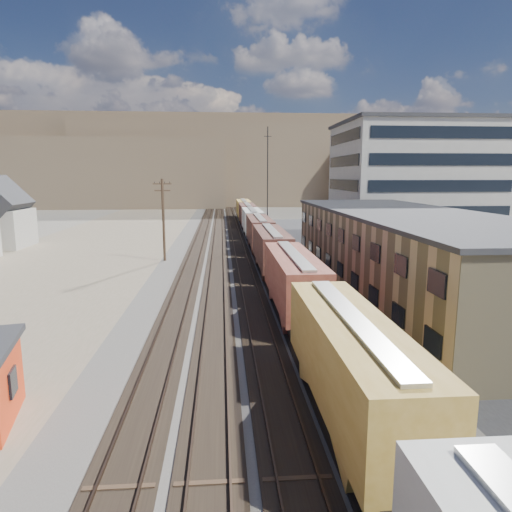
{
  "coord_description": "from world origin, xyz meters",
  "views": [
    {
      "loc": [
        -1.47,
        -13.88,
        10.35
      ],
      "look_at": [
        1.68,
        27.71,
        3.0
      ],
      "focal_mm": 32.0,
      "sensor_mm": 36.0,
      "label": 1
    }
  ],
  "objects": [
    {
      "name": "ground",
      "position": [
        0.0,
        0.0,
        0.0
      ],
      "size": [
        300.0,
        300.0,
        0.0
      ],
      "primitive_type": "plane",
      "color": "#6B6356",
      "rests_on": "ground"
    },
    {
      "name": "ballast_bed",
      "position": [
        0.0,
        50.0,
        0.03
      ],
      "size": [
        18.0,
        200.0,
        0.06
      ],
      "primitive_type": "cube",
      "color": "#4C4742",
      "rests_on": "ground"
    },
    {
      "name": "dirt_yard",
      "position": [
        -20.0,
        40.0,
        0.01
      ],
      "size": [
        24.0,
        180.0,
        0.03
      ],
      "primitive_type": "cube",
      "color": "#73694F",
      "rests_on": "ground"
    },
    {
      "name": "asphalt_lot",
      "position": [
        22.0,
        35.0,
        0.02
      ],
      "size": [
        26.0,
        120.0,
        0.04
      ],
      "primitive_type": "cube",
      "color": "#232326",
      "rests_on": "ground"
    },
    {
      "name": "rail_tracks",
      "position": [
        -0.55,
        50.0,
        0.11
      ],
      "size": [
        11.4,
        200.0,
        0.24
      ],
      "color": "black",
      "rests_on": "ground"
    },
    {
      "name": "freight_train",
      "position": [
        3.8,
        41.57,
        2.79
      ],
      "size": [
        3.0,
        119.74,
        4.46
      ],
      "color": "black",
      "rests_on": "ground"
    },
    {
      "name": "warehouse",
      "position": [
        14.98,
        25.0,
        3.65
      ],
      "size": [
        12.4,
        40.4,
        7.25
      ],
      "color": "tan",
      "rests_on": "ground"
    },
    {
      "name": "office_tower",
      "position": [
        27.95,
        54.95,
        9.26
      ],
      "size": [
        22.6,
        18.6,
        18.45
      ],
      "color": "#9E998E",
      "rests_on": "ground"
    },
    {
      "name": "utility_pole_north",
      "position": [
        -8.5,
        42.0,
        5.3
      ],
      "size": [
        2.2,
        0.32,
        10.0
      ],
      "color": "#382619",
      "rests_on": "ground"
    },
    {
      "name": "radio_mast",
      "position": [
        6.0,
        60.0,
        9.12
      ],
      "size": [
        1.2,
        0.16,
        18.0
      ],
      "color": "black",
      "rests_on": "ground"
    },
    {
      "name": "hills_north",
      "position": [
        0.17,
        167.92,
        14.1
      ],
      "size": [
        265.0,
        80.0,
        32.0
      ],
      "color": "brown",
      "rests_on": "ground"
    },
    {
      "name": "parked_car_blue",
      "position": [
        21.98,
        48.2,
        0.72
      ],
      "size": [
        5.65,
        4.64,
        1.43
      ],
      "primitive_type": "imported",
      "rotation": [
        0.0,
        0.0,
        1.04
      ],
      "color": "navy",
      "rests_on": "ground"
    },
    {
      "name": "parked_car_far",
      "position": [
        34.0,
        42.1,
        0.78
      ],
      "size": [
        3.08,
        4.92,
        1.56
      ],
      "primitive_type": "imported",
      "rotation": [
        0.0,
        0.0,
        0.29
      ],
      "color": "white",
      "rests_on": "ground"
    }
  ]
}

